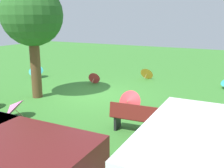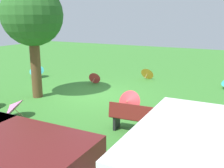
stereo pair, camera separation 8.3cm
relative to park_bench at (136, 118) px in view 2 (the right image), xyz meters
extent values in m
plane|color=#387A2D|center=(3.08, -2.85, -0.47)|extent=(40.00, 40.00, 0.00)
cube|color=maroon|center=(0.01, -0.07, -0.02)|extent=(1.63, 0.57, 0.05)
cube|color=maroon|center=(-0.01, 0.13, 0.21)|extent=(1.60, 0.23, 0.45)
cube|color=black|center=(0.64, -0.02, -0.24)|extent=(0.11, 0.41, 0.45)
cube|color=black|center=(-0.63, -0.12, -0.24)|extent=(0.11, 0.41, 0.45)
cylinder|color=brown|center=(5.15, -1.47, 0.87)|extent=(0.42, 0.42, 2.67)
sphere|color=#286023|center=(5.15, -1.47, 2.95)|extent=(2.49, 2.49, 2.49)
cylinder|color=tan|center=(2.13, -6.57, -0.25)|extent=(0.04, 0.35, 0.21)
cone|color=orange|center=(2.12, -6.81, -0.12)|extent=(0.73, 0.51, 0.69)
sphere|color=tan|center=(2.12, -6.87, -0.08)|extent=(0.04, 0.05, 0.05)
cylinder|color=tan|center=(-1.83, 0.08, -0.28)|extent=(0.18, 0.32, 0.24)
cone|color=orange|center=(-1.72, 0.28, -0.13)|extent=(0.87, 0.78, 0.67)
sphere|color=tan|center=(-1.70, 0.33, -0.09)|extent=(0.05, 0.06, 0.05)
cylinder|color=tan|center=(7.90, -4.46, -0.27)|extent=(0.16, 0.28, 0.39)
cone|color=teal|center=(7.81, -4.29, -0.01)|extent=(1.06, 1.03, 0.62)
sphere|color=tan|center=(7.78, -4.24, 0.06)|extent=(0.06, 0.06, 0.05)
cylinder|color=tan|center=(4.15, -4.43, -0.24)|extent=(0.11, 0.36, 0.15)
cone|color=#D8383F|center=(4.21, -4.66, -0.16)|extent=(0.67, 0.45, 0.62)
sphere|color=tan|center=(4.22, -4.72, -0.14)|extent=(0.05, 0.05, 0.05)
cylinder|color=tan|center=(0.85, -1.73, -0.18)|extent=(0.08, 0.47, 0.23)
cone|color=#D8383F|center=(0.88, -1.42, -0.04)|extent=(0.92, 0.61, 0.85)
sphere|color=tan|center=(0.89, -1.35, 0.00)|extent=(0.04, 0.05, 0.05)
cylinder|color=tan|center=(4.00, 0.69, -0.31)|extent=(0.31, 0.15, 0.32)
cone|color=pink|center=(4.21, 0.78, -0.09)|extent=(1.01, 1.08, 0.75)
sphere|color=tan|center=(4.28, 0.81, -0.02)|extent=(0.06, 0.05, 0.05)
camera|label=1|loc=(-2.72, 6.93, 2.90)|focal=43.17mm
camera|label=2|loc=(-2.80, 6.90, 2.90)|focal=43.17mm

